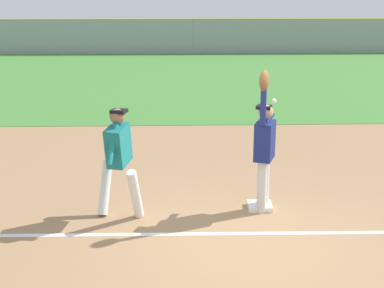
% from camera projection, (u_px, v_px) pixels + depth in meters
% --- Properties ---
extents(ground_plane, '(71.28, 71.28, 0.00)m').
position_uv_depth(ground_plane, '(249.00, 242.00, 7.84)').
color(ground_plane, '#A37A54').
extents(outfield_grass, '(42.90, 15.84, 0.01)m').
position_uv_depth(outfield_grass, '(200.00, 77.00, 22.03)').
color(outfield_grass, '#478438').
rests_on(outfield_grass, ground_plane).
extents(first_base, '(0.40, 0.40, 0.08)m').
position_uv_depth(first_base, '(260.00, 206.00, 9.03)').
color(first_base, white).
rests_on(first_base, ground_plane).
extents(fielder, '(0.42, 0.88, 2.28)m').
position_uv_depth(fielder, '(264.00, 143.00, 8.66)').
color(fielder, silver).
rests_on(fielder, ground_plane).
extents(runner, '(0.76, 0.83, 1.72)m').
position_uv_depth(runner, '(119.00, 155.00, 8.46)').
color(runner, white).
rests_on(runner, ground_plane).
extents(baseball, '(0.07, 0.07, 0.07)m').
position_uv_depth(baseball, '(274.00, 101.00, 8.44)').
color(baseball, white).
extents(outfield_fence, '(42.98, 0.08, 1.82)m').
position_uv_depth(outfield_fence, '(193.00, 36.00, 29.40)').
color(outfield_fence, '#93999E').
rests_on(outfield_fence, ground_plane).
extents(parked_car_blue, '(4.41, 2.14, 1.25)m').
position_uv_depth(parked_car_blue, '(53.00, 37.00, 31.85)').
color(parked_car_blue, '#23389E').
rests_on(parked_car_blue, ground_plane).
extents(parked_car_tan, '(4.41, 2.14, 1.25)m').
position_uv_depth(parked_car_tan, '(139.00, 35.00, 32.63)').
color(parked_car_tan, tan).
rests_on(parked_car_tan, ground_plane).
extents(parked_car_red, '(4.47, 2.26, 1.25)m').
position_uv_depth(parked_car_red, '(219.00, 36.00, 32.21)').
color(parked_car_red, '#B21E1E').
rests_on(parked_car_red, ground_plane).
extents(parked_car_green, '(4.59, 2.52, 1.25)m').
position_uv_depth(parked_car_green, '(294.00, 36.00, 32.35)').
color(parked_car_green, '#1E6B33').
rests_on(parked_car_green, ground_plane).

